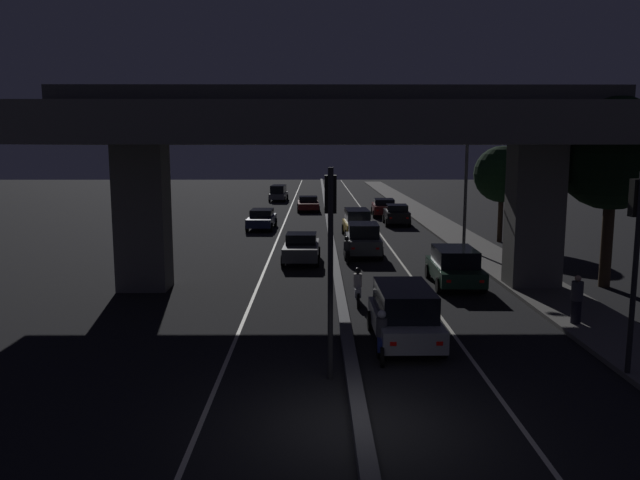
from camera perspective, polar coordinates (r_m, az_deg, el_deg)
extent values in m
plane|color=black|center=(14.06, 3.68, -16.56)|extent=(200.00, 200.00, 0.00)
cube|color=beige|center=(48.13, -3.35, 1.44)|extent=(0.12, 126.00, 0.00)
cube|color=beige|center=(48.27, 4.88, 1.44)|extent=(0.12, 126.00, 0.00)
cube|color=#4C4C51|center=(48.06, 0.77, 1.59)|extent=(0.37, 126.00, 0.26)
cube|color=#5B5956|center=(42.16, 12.45, 0.34)|extent=(2.72, 126.00, 0.15)
cube|color=#5B5956|center=(26.95, -15.90, 1.95)|extent=(2.05, 1.60, 6.03)
cube|color=#5B5956|center=(27.51, 18.98, 1.95)|extent=(2.05, 1.60, 6.03)
cube|color=#5B5956|center=(25.82, 1.77, 10.36)|extent=(23.85, 9.20, 1.49)
cube|color=#333335|center=(25.89, 1.78, 13.01)|extent=(23.85, 0.40, 0.90)
cylinder|color=black|center=(15.76, 0.96, -3.29)|extent=(0.14, 0.14, 5.45)
cube|color=black|center=(15.65, 0.97, 4.21)|extent=(0.30, 0.28, 0.95)
sphere|color=red|center=(15.78, 0.96, 5.32)|extent=(0.18, 0.18, 0.18)
sphere|color=black|center=(15.80, 0.95, 4.25)|extent=(0.18, 0.18, 0.18)
sphere|color=black|center=(15.82, 0.95, 3.18)|extent=(0.18, 0.18, 0.18)
cylinder|color=black|center=(17.71, 26.82, -3.06)|extent=(0.14, 0.14, 5.35)
cube|color=black|center=(17.61, 26.99, 3.45)|extent=(0.30, 0.28, 0.95)
sphere|color=red|center=(17.73, 26.84, 4.45)|extent=(0.18, 0.18, 0.18)
sphere|color=black|center=(17.75, 26.77, 3.50)|extent=(0.18, 0.18, 0.18)
sphere|color=black|center=(17.77, 26.71, 2.54)|extent=(0.18, 0.18, 0.18)
cylinder|color=#2D2D30|center=(36.31, 13.20, 5.28)|extent=(0.18, 0.18, 8.06)
cylinder|color=#2D2D30|center=(36.06, 11.62, 11.48)|extent=(2.27, 0.10, 0.10)
ellipsoid|color=#F2B759|center=(35.84, 9.81, 11.39)|extent=(0.56, 0.32, 0.24)
cube|color=gray|center=(19.36, 7.72, -7.52)|extent=(1.87, 4.26, 0.62)
cube|color=black|center=(19.28, 7.71, -5.41)|extent=(1.64, 3.07, 0.79)
cylinder|color=black|center=(20.66, 4.66, -7.33)|extent=(0.21, 0.63, 0.63)
cylinder|color=black|center=(20.91, 9.52, -7.23)|extent=(0.21, 0.63, 0.63)
cylinder|color=black|center=(18.01, 5.57, -9.76)|extent=(0.21, 0.63, 0.63)
cylinder|color=black|center=(18.30, 11.15, -9.58)|extent=(0.21, 0.63, 0.63)
cube|color=red|center=(17.25, 6.71, -9.41)|extent=(0.18, 0.03, 0.11)
cube|color=red|center=(17.46, 10.89, -9.28)|extent=(0.18, 0.03, 0.11)
cube|color=black|center=(27.58, 12.19, -2.79)|extent=(1.99, 4.48, 0.60)
cube|color=black|center=(27.46, 12.24, -1.46)|extent=(1.72, 2.70, 0.70)
cylinder|color=black|center=(28.90, 9.84, -2.82)|extent=(0.22, 0.65, 0.65)
cylinder|color=black|center=(29.23, 13.40, -2.80)|extent=(0.22, 0.65, 0.65)
cylinder|color=black|center=(26.07, 10.80, -4.08)|extent=(0.22, 0.65, 0.65)
cylinder|color=black|center=(26.44, 14.73, -4.04)|extent=(0.22, 0.65, 0.65)
cube|color=red|center=(25.32, 11.70, -3.72)|extent=(0.18, 0.03, 0.11)
cube|color=red|center=(25.59, 14.59, -3.69)|extent=(0.18, 0.03, 0.11)
cube|color=#515459|center=(34.27, 3.97, -0.31)|extent=(1.89, 3.96, 0.75)
cube|color=black|center=(34.16, 3.99, 0.92)|extent=(1.64, 2.39, 0.73)
cylinder|color=black|center=(35.57, 2.43, -0.58)|extent=(0.21, 0.64, 0.63)
cylinder|color=black|center=(35.66, 5.28, -0.58)|extent=(0.21, 0.64, 0.63)
cylinder|color=black|center=(33.01, 2.55, -1.29)|extent=(0.21, 0.64, 0.63)
cylinder|color=black|center=(33.11, 5.62, -1.30)|extent=(0.21, 0.64, 0.63)
cube|color=red|center=(32.28, 3.04, -0.78)|extent=(0.18, 0.03, 0.11)
cube|color=red|center=(32.36, 5.29, -0.78)|extent=(0.18, 0.03, 0.11)
cube|color=gold|center=(41.50, 3.42, 1.20)|extent=(1.81, 4.26, 0.64)
cube|color=black|center=(41.51, 3.41, 2.24)|extent=(1.57, 3.08, 0.85)
cylinder|color=black|center=(42.84, 2.14, 1.01)|extent=(0.22, 0.68, 0.68)
cylinder|color=black|center=(43.00, 4.33, 1.02)|extent=(0.22, 0.68, 0.68)
cylinder|color=black|center=(40.10, 2.43, 0.49)|extent=(0.22, 0.68, 0.68)
cylinder|color=black|center=(40.26, 4.77, 0.50)|extent=(0.22, 0.68, 0.68)
cube|color=red|center=(39.35, 2.86, 0.85)|extent=(0.18, 0.04, 0.11)
cube|color=red|center=(39.47, 4.56, 0.86)|extent=(0.18, 0.04, 0.11)
cube|color=black|center=(48.00, 7.01, 2.23)|extent=(1.85, 4.00, 0.76)
cube|color=black|center=(47.74, 7.04, 2.95)|extent=(1.58, 1.94, 0.48)
cylinder|color=black|center=(49.25, 5.88, 1.96)|extent=(0.22, 0.68, 0.68)
cylinder|color=black|center=(49.41, 7.83, 1.95)|extent=(0.22, 0.68, 0.68)
cylinder|color=black|center=(46.67, 6.12, 1.60)|extent=(0.22, 0.68, 0.68)
cylinder|color=black|center=(46.84, 8.18, 1.58)|extent=(0.22, 0.68, 0.68)
cube|color=red|center=(45.97, 6.50, 2.01)|extent=(0.18, 0.04, 0.11)
cube|color=red|center=(46.09, 7.99, 2.00)|extent=(0.18, 0.04, 0.11)
cube|color=#591414|center=(53.88, 5.85, 2.90)|extent=(2.04, 4.66, 0.70)
cube|color=black|center=(53.59, 5.87, 3.50)|extent=(1.73, 2.26, 0.48)
cylinder|color=black|center=(55.36, 4.79, 2.71)|extent=(0.23, 0.69, 0.68)
cylinder|color=black|center=(55.48, 6.68, 2.69)|extent=(0.23, 0.69, 0.68)
cylinder|color=black|center=(52.35, 4.96, 2.37)|extent=(0.23, 0.69, 0.68)
cylinder|color=black|center=(52.48, 6.95, 2.35)|extent=(0.23, 0.69, 0.68)
cube|color=red|center=(51.54, 5.30, 2.69)|extent=(0.18, 0.04, 0.11)
cube|color=red|center=(51.64, 6.75, 2.68)|extent=(0.18, 0.04, 0.11)
cube|color=#515459|center=(32.27, -1.71, -0.92)|extent=(1.84, 4.02, 0.67)
cube|color=black|center=(32.27, -1.71, 0.16)|extent=(1.58, 1.63, 0.53)
cylinder|color=black|center=(31.01, -0.25, -1.94)|extent=(0.21, 0.62, 0.62)
cylinder|color=black|center=(31.09, -3.40, -1.93)|extent=(0.21, 0.62, 0.62)
cylinder|color=black|center=(33.59, -0.15, -1.13)|extent=(0.21, 0.62, 0.62)
cylinder|color=black|center=(33.67, -3.06, -1.12)|extent=(0.21, 0.62, 0.62)
cube|color=white|center=(34.23, -0.53, -0.54)|extent=(0.18, 0.03, 0.11)
cube|color=white|center=(34.29, -2.58, -0.54)|extent=(0.18, 0.03, 0.11)
cube|color=#141938|center=(45.48, -5.35, 1.79)|extent=(1.88, 4.80, 0.60)
cube|color=black|center=(45.65, -5.33, 2.51)|extent=(1.60, 2.32, 0.50)
cylinder|color=black|center=(43.88, -4.48, 1.17)|extent=(0.22, 0.67, 0.66)
cylinder|color=black|center=(44.08, -6.68, 1.17)|extent=(0.22, 0.67, 0.66)
cylinder|color=black|center=(46.97, -4.10, 1.66)|extent=(0.22, 0.67, 0.66)
cylinder|color=black|center=(47.16, -6.16, 1.66)|extent=(0.22, 0.67, 0.66)
cube|color=white|center=(47.78, -4.30, 2.02)|extent=(0.18, 0.04, 0.11)
cube|color=white|center=(47.91, -5.75, 2.02)|extent=(0.18, 0.04, 0.11)
cube|color=#591414|center=(57.88, -1.09, 3.23)|extent=(2.03, 4.55, 0.56)
cube|color=black|center=(57.94, -1.09, 3.77)|extent=(1.72, 1.85, 0.51)
cylinder|color=black|center=(56.46, -0.12, 2.82)|extent=(0.22, 0.62, 0.61)
cylinder|color=black|center=(56.42, -2.00, 2.81)|extent=(0.22, 0.62, 0.61)
cylinder|color=black|center=(59.41, -0.22, 3.10)|extent=(0.22, 0.62, 0.61)
cylinder|color=black|center=(59.37, -2.01, 3.09)|extent=(0.22, 0.62, 0.61)
cube|color=white|center=(60.15, -0.50, 3.36)|extent=(0.18, 0.04, 0.11)
cube|color=white|center=(60.13, -1.76, 3.35)|extent=(0.18, 0.04, 0.11)
cube|color=#515459|center=(68.98, -3.81, 4.09)|extent=(1.89, 4.63, 0.59)
cube|color=black|center=(68.82, -3.82, 4.68)|extent=(1.63, 3.35, 0.84)
cylinder|color=black|center=(67.43, -3.26, 3.74)|extent=(0.23, 0.62, 0.61)
cylinder|color=black|center=(67.61, -4.63, 3.74)|extent=(0.23, 0.62, 0.61)
cylinder|color=black|center=(70.41, -3.01, 3.94)|extent=(0.23, 0.62, 0.61)
cylinder|color=black|center=(70.58, -4.33, 3.94)|extent=(0.23, 0.62, 0.61)
cube|color=white|center=(71.19, -3.14, 4.16)|extent=(0.18, 0.04, 0.11)
cube|color=white|center=(71.32, -4.07, 4.16)|extent=(0.18, 0.04, 0.11)
cylinder|color=black|center=(18.67, 5.55, -9.21)|extent=(0.12, 0.55, 0.55)
cylinder|color=black|center=(17.36, 5.70, -10.61)|extent=(0.14, 0.56, 0.55)
cube|color=navy|center=(17.94, 5.64, -9.22)|extent=(0.31, 1.07, 0.32)
cylinder|color=#3F3F44|center=(17.82, 5.66, -7.93)|extent=(0.34, 0.34, 0.52)
sphere|color=silver|center=(17.72, 5.67, -6.76)|extent=(0.24, 0.24, 0.24)
cube|color=red|center=(17.24, 5.72, -9.97)|extent=(0.08, 0.04, 0.08)
cylinder|color=black|center=(24.61, 3.41, -4.80)|extent=(0.10, 0.56, 0.56)
cylinder|color=black|center=(23.30, 3.51, -5.57)|extent=(0.12, 0.56, 0.56)
cube|color=silver|center=(23.91, 3.46, -4.66)|extent=(0.27, 1.04, 0.32)
cylinder|color=beige|center=(23.81, 3.47, -3.70)|extent=(0.33, 0.33, 0.50)
sphere|color=black|center=(23.74, 3.48, -2.82)|extent=(0.24, 0.24, 0.24)
cube|color=red|center=(23.20, 3.52, -5.07)|extent=(0.08, 0.03, 0.08)
cylinder|color=black|center=(32.83, 2.32, -1.42)|extent=(0.12, 0.55, 0.54)
cylinder|color=black|center=(31.71, 2.58, -1.78)|extent=(0.14, 0.55, 0.54)
cube|color=black|center=(32.23, 2.45, -1.22)|extent=(0.31, 0.89, 0.32)
cylinder|color=#3F3F44|center=(32.16, 2.46, -0.51)|extent=(0.34, 0.34, 0.48)
sphere|color=black|center=(32.11, 2.46, 0.12)|extent=(0.24, 0.24, 0.24)
cube|color=red|center=(31.62, 2.60, -1.41)|extent=(0.08, 0.04, 0.08)
cylinder|color=black|center=(22.43, 22.36, -6.09)|extent=(0.32, 0.32, 0.77)
cylinder|color=#3F3F44|center=(22.27, 22.47, -4.33)|extent=(0.38, 0.38, 0.64)
sphere|color=tan|center=(22.18, 22.53, -3.26)|extent=(0.21, 0.21, 0.21)
cylinder|color=#38281C|center=(29.13, 24.75, -0.14)|extent=(0.47, 0.47, 3.90)
sphere|color=black|center=(28.85, 25.21, 7.20)|extent=(4.73, 4.73, 4.73)
cylinder|color=#2D2116|center=(40.70, 16.16, 1.89)|extent=(0.32, 0.32, 2.94)
sphere|color=black|center=(40.49, 16.32, 5.80)|extent=(3.51, 3.51, 3.51)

